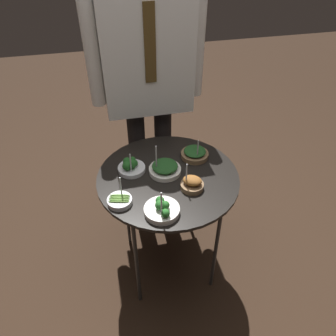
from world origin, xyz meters
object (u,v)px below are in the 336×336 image
Objects in this scene: bowl_roast_near_rim at (192,184)px; bowl_spinach_front_right at (195,154)px; bowl_broccoli_front_center at (162,209)px; bowl_broccoli_center at (131,166)px; waiter_figure at (147,67)px; bowl_asparagus_far_rim at (120,201)px; bowl_spinach_mid_right at (165,168)px; serving_cart at (168,183)px.

bowl_roast_near_rim reaches higher than bowl_spinach_front_right.
bowl_spinach_front_right is 0.90× the size of bowl_broccoli_front_center.
bowl_broccoli_center is 0.86× the size of bowl_broccoli_front_center.
bowl_asparagus_far_rim is at bearing -112.03° from waiter_figure.
bowl_spinach_mid_right is 1.18× the size of bowl_spinach_front_right.
bowl_spinach_mid_right is 0.28m from bowl_broccoli_front_center.
serving_cart is 0.08m from bowl_spinach_mid_right.
bowl_spinach_front_right is at bearing 5.92° from bowl_broccoli_center.
bowl_roast_near_rim is 0.09× the size of waiter_figure.
bowl_roast_near_rim reaches higher than bowl_asparagus_far_rim.
serving_cart is 4.90× the size of bowl_spinach_front_right.
waiter_figure reaches higher than serving_cart.
bowl_broccoli_center is at bearing 143.31° from bowl_roast_near_rim.
bowl_spinach_mid_right is at bearing 124.50° from bowl_roast_near_rim.
bowl_asparagus_far_rim is (-0.26, -0.14, 0.06)m from serving_cart.
bowl_asparagus_far_rim is (-0.25, -0.17, -0.01)m from bowl_spinach_mid_right.
bowl_roast_near_rim is at bearing -51.54° from serving_cart.
serving_cart is at bearing -25.50° from bowl_broccoli_center.
bowl_roast_near_rim is (0.27, -0.20, 0.00)m from bowl_broccoli_center.
waiter_figure is (0.17, 0.40, 0.35)m from bowl_broccoli_center.
bowl_roast_near_rim is at bearing 3.67° from bowl_asparagus_far_rim.
bowl_broccoli_front_center is at bearing -30.88° from bowl_asparagus_far_rim.
bowl_roast_near_rim is 0.25m from bowl_spinach_front_right.
bowl_spinach_front_right is 0.54m from waiter_figure.
waiter_figure is at bearing 67.97° from bowl_asparagus_far_rim.
bowl_spinach_mid_right is at bearing -17.55° from bowl_broccoli_center.
bowl_roast_near_rim is 0.18m from bowl_spinach_mid_right.
bowl_broccoli_center is at bearing -112.88° from waiter_figure.
bowl_roast_near_rim is at bearing -109.60° from bowl_spinach_front_right.
serving_cart is 0.42× the size of waiter_figure.
bowl_broccoli_front_center reaches higher than bowl_roast_near_rim.
waiter_figure is (-0.18, 0.37, 0.35)m from bowl_spinach_front_right.
serving_cart is 0.21m from bowl_broccoli_center.
waiter_figure reaches higher than bowl_broccoli_front_center.
bowl_spinach_mid_right is at bearing 74.78° from bowl_broccoli_front_center.
bowl_asparagus_far_rim is 0.07× the size of waiter_figure.
waiter_figure reaches higher than bowl_roast_near_rim.
bowl_roast_near_rim is at bearing -36.69° from bowl_broccoli_center.
bowl_spinach_mid_right is at bearing -154.23° from bowl_spinach_front_right.
serving_cart is at bearing 71.01° from bowl_broccoli_front_center.
bowl_roast_near_rim is 1.03× the size of bowl_spinach_front_right.
bowl_spinach_front_right is at bearing 34.40° from serving_cart.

